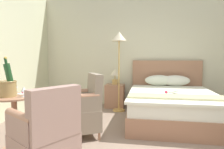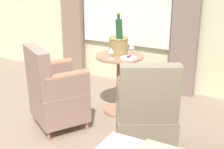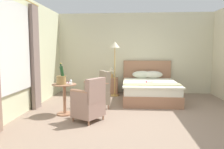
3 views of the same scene
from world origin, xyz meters
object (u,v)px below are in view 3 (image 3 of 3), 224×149
Objects in this scene: bed at (149,89)px; armchair_by_window at (98,92)px; floor_lamp_brass at (115,50)px; bedside_lamp at (111,71)px; wine_glass_near_edge at (63,79)px; nightstand at (111,86)px; side_table_round at (65,97)px; snack_plate at (68,83)px; wine_glass_near_bucket at (71,80)px; champagne_bucket at (61,79)px; armchair_facing_bed at (90,102)px.

armchair_by_window is (-1.44, -1.13, 0.10)m from bed.
bedside_lamp is at bearing 113.88° from floor_lamp_brass.
bedside_lamp is 2.63m from wine_glass_near_edge.
nightstand is 0.78× the size of side_table_round.
nightstand is 3.09× the size of snack_plate.
bed reaches higher than wine_glass_near_bucket.
champagne_bucket is 0.95m from armchair_facing_bed.
side_table_round is 0.75× the size of armchair_by_window.
bed is at bearing 39.50° from side_table_round.
nightstand is 0.59× the size of armchair_by_window.
bedside_lamp is at bearing 68.29° from wine_glass_near_edge.
bed reaches higher than snack_plate.
bed is 14.43× the size of wine_glass_near_edge.
bed is 5.69× the size of bedside_lamp.
snack_plate is at bearing 121.15° from wine_glass_near_bucket.
wine_glass_near_bucket is at bearing -106.02° from bedside_lamp.
champagne_bucket is 3.90× the size of wine_glass_near_bucket.
wine_glass_near_edge is at bearing -170.75° from snack_plate.
wine_glass_near_edge is (-1.11, -2.12, -0.69)m from floor_lamp_brass.
snack_plate reaches higher than nightstand.
bed is 17.01× the size of wine_glass_near_bucket.
bedside_lamp is 0.79m from floor_lamp_brass.
nightstand is 1.30m from floor_lamp_brass.
bed is 3.85× the size of nightstand.
champagne_bucket is (-2.21, -1.82, 0.54)m from bed.
bed is 3.02× the size of side_table_round.
side_table_round is at bearing -140.50° from bed.
wine_glass_near_edge is at bearing -117.71° from floor_lamp_brass.
armchair_by_window reaches higher than wine_glass_near_edge.
bedside_lamp is 0.53× the size of side_table_round.
champagne_bucket is (-1.10, -2.29, -0.67)m from floor_lamp_brass.
floor_lamp_brass is 1.86× the size of armchair_by_window.
snack_plate is at bearing -142.58° from armchair_by_window.
wine_glass_near_bucket is 0.70× the size of snack_plate.
bed is 11.93× the size of snack_plate.
wine_glass_near_bucket is (0.22, 0.02, -0.05)m from champagne_bucket.
bed is at bearing -32.24° from nightstand.
champagne_bucket is at bearing -110.20° from nightstand.
bed reaches higher than armchair_by_window.
bed is at bearing 42.14° from wine_glass_near_bucket.
bed is 2.26× the size of armchair_by_window.
wine_glass_near_edge is at bearing 142.41° from armchair_facing_bed.
wine_glass_near_bucket is (-0.89, -2.27, -0.71)m from floor_lamp_brass.
snack_plate is (-0.85, -2.42, 0.45)m from nightstand.
side_table_round is 0.44m from wine_glass_near_bucket.
side_table_round is at bearing -137.98° from armchair_by_window.
champagne_bucket is 0.22m from wine_glass_near_bucket.
wine_glass_near_edge is at bearing 117.58° from side_table_round.
armchair_by_window reaches higher than side_table_round.
snack_plate reaches higher than side_table_round.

